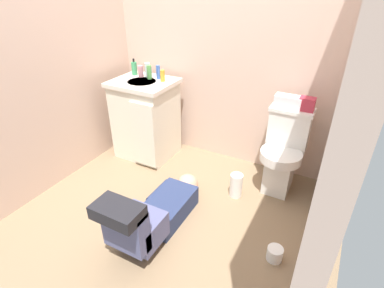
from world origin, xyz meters
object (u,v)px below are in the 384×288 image
Objects in this scene: bottle_clear at (147,70)px; bottle_pink at (141,71)px; toilet at (283,152)px; vanity_cabinet at (146,118)px; bottle_green at (149,72)px; person_plumber at (154,212)px; soap_dispenser at (134,68)px; bottle_blue at (158,72)px; bottle_amber at (163,76)px; toilet_paper_roll at (275,254)px; paper_towel_roll at (236,185)px; tissue_box at (288,101)px; toiletry_bag at (307,104)px; faucet at (151,72)px.

bottle_pink is at bearing -154.09° from bottle_clear.
vanity_cabinet reaches higher than toilet.
toilet is at bearing -0.12° from bottle_green.
soap_dispenser is (-0.91, 1.05, 0.71)m from person_plumber.
bottle_clear is 0.13m from bottle_blue.
bottle_amber reaches higher than toilet_paper_roll.
bottle_pink reaches higher than paper_towel_roll.
bottle_green is at bearing 75.06° from vanity_cabinet.
tissue_box is 2.01× the size of bottle_amber.
bottle_blue is 1.22× the size of bottle_amber.
toilet is 6.82× the size of toilet_paper_roll.
toilet is 0.51m from paper_towel_roll.
vanity_cabinet is 7.22× the size of bottle_pink.
bottle_pink is (-1.61, -0.07, 0.07)m from toiletry_bag.
bottle_clear is (-1.44, 0.05, 0.52)m from toilet.
tissue_box is (0.65, 1.10, 0.62)m from person_plumber.
toilet is 1.54m from bottle_clear.
bottle_pink is (-1.46, -0.07, 0.08)m from tissue_box.
toilet is 3.42× the size of paper_towel_roll.
paper_towel_roll is (1.09, -0.32, -0.78)m from bottle_green.
toiletry_bag is 0.90m from paper_towel_roll.
vanity_cabinet is 6.15× the size of bottle_blue.
bottle_amber is (-1.23, 0.00, 0.51)m from toilet.
toilet_paper_roll is at bearing -76.06° from tissue_box.
bottle_amber is (-1.19, -0.09, 0.07)m from tissue_box.
paper_towel_roll is (-0.40, -0.41, -0.70)m from toiletry_bag.
vanity_cabinet is 1.19m from person_plumber.
person_plumber is 7.99× the size of bottle_blue.
bottle_green is 1.97m from toilet_paper_roll.
faucet is (-0.00, 0.15, 0.45)m from vanity_cabinet.
bottle_green is at bearing -41.22° from bottle_clear.
person_plumber is at bearing -54.75° from bottle_clear.
person_plumber is 8.59× the size of toiletry_bag.
faucet is 0.09× the size of person_plumber.
bottle_pink is (0.10, -0.02, -0.01)m from soap_dispenser.
toilet_paper_roll is (0.23, -0.94, -0.75)m from tissue_box.
bottle_green is (-0.69, 1.01, 0.71)m from person_plumber.
toiletry_bag is at bearing 3.84° from bottle_amber.
toilet is at bearing -0.81° from bottle_pink.
bottle_clear is (-0.75, 1.06, 0.71)m from person_plumber.
bottle_amber is at bearing -176.16° from toiletry_bag.
bottle_clear reaches higher than toilet_paper_roll.
toilet reaches higher than paper_towel_roll.
bottle_clear reaches higher than bottle_blue.
vanity_cabinet is at bearing 154.42° from toilet_paper_roll.
faucet is 1.37m from tissue_box.
tissue_box is 2.00× the size of toilet_paper_roll.
paper_towel_roll is at bearing -15.63° from soap_dispenser.
toiletry_bag reaches higher than person_plumber.
soap_dispenser reaches higher than bottle_amber.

